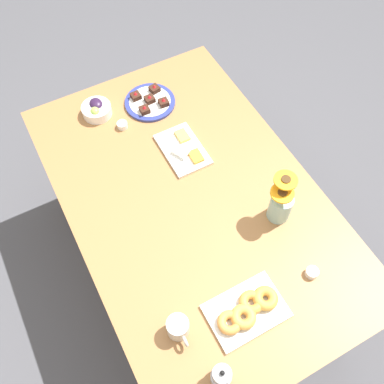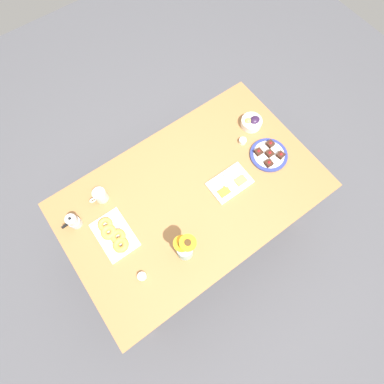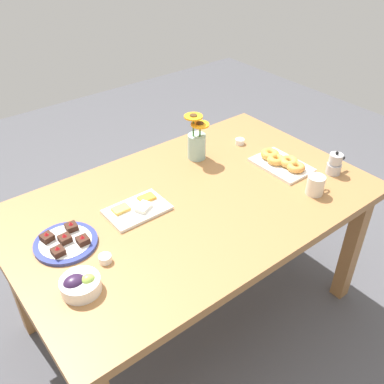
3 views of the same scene
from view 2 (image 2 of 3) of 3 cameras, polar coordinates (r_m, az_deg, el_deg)
The scene contains 11 objects.
ground_plane at distance 2.55m, azimuth 0.00°, elevation -6.35°, with size 6.00×6.00×0.00m, color #4C4C51.
dining_table at distance 1.93m, azimuth 0.00°, elevation -1.35°, with size 1.60×1.00×0.74m.
coffee_mug at distance 1.88m, azimuth -17.08°, elevation -0.64°, with size 0.11×0.08×0.09m.
grape_bowl at distance 2.09m, azimuth 11.30°, elevation 12.92°, with size 0.14×0.14×0.07m.
cheese_platter at distance 1.88m, azimuth 7.22°, elevation 1.68°, with size 0.26×0.17×0.03m.
croissant_platter at distance 1.81m, azimuth -14.64°, elevation -7.91°, with size 0.19×0.28×0.05m.
jam_cup_honey at distance 2.02m, azimuth 9.65°, elevation 9.58°, with size 0.05×0.05×0.03m.
jam_cup_berry at distance 1.74m, azimuth -9.50°, elevation -15.58°, with size 0.05×0.05×0.03m.
dessert_plate at distance 2.01m, azimuth 14.43°, elevation 6.91°, with size 0.24×0.24×0.05m.
flower_vase at distance 1.67m, azimuth -1.35°, elevation -10.93°, with size 0.11×0.11×0.24m.
moka_pot at distance 1.87m, azimuth -21.64°, elevation -5.24°, with size 0.11×0.07×0.12m.
Camera 2 is at (0.38, 0.53, 2.47)m, focal length 28.00 mm.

